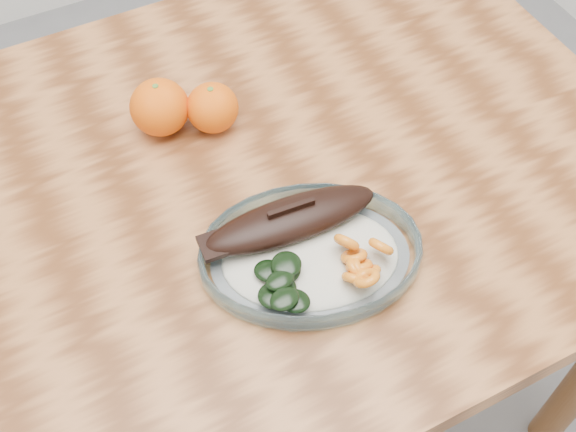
{
  "coord_description": "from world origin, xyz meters",
  "views": [
    {
      "loc": [
        -0.18,
        -0.57,
        1.49
      ],
      "look_at": [
        0.06,
        -0.1,
        0.77
      ],
      "focal_mm": 45.0,
      "sensor_mm": 36.0,
      "label": 1
    }
  ],
  "objects": [
    {
      "name": "ground",
      "position": [
        0.0,
        0.0,
        0.0
      ],
      "size": [
        3.0,
        3.0,
        0.0
      ],
      "primitive_type": "plane",
      "color": "slate",
      "rests_on": "ground"
    },
    {
      "name": "orange_right",
      "position": [
        0.05,
        0.1,
        0.79
      ],
      "size": [
        0.07,
        0.07,
        0.07
      ],
      "primitive_type": "sphere",
      "color": "#FF5505",
      "rests_on": "dining_table"
    },
    {
      "name": "orange_left",
      "position": [
        -0.02,
        0.13,
        0.79
      ],
      "size": [
        0.08,
        0.08,
        0.08
      ],
      "primitive_type": "sphere",
      "color": "#FF5505",
      "rests_on": "dining_table"
    },
    {
      "name": "plated_meal",
      "position": [
        0.06,
        -0.16,
        0.77
      ],
      "size": [
        0.62,
        0.62,
        0.08
      ],
      "rotation": [
        0.0,
        0.0,
        -0.34
      ],
      "color": "white",
      "rests_on": "dining_table"
    },
    {
      "name": "dining_table",
      "position": [
        0.0,
        0.0,
        0.65
      ],
      "size": [
        1.2,
        0.8,
        0.75
      ],
      "color": "#5D3116",
      "rests_on": "ground"
    }
  ]
}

